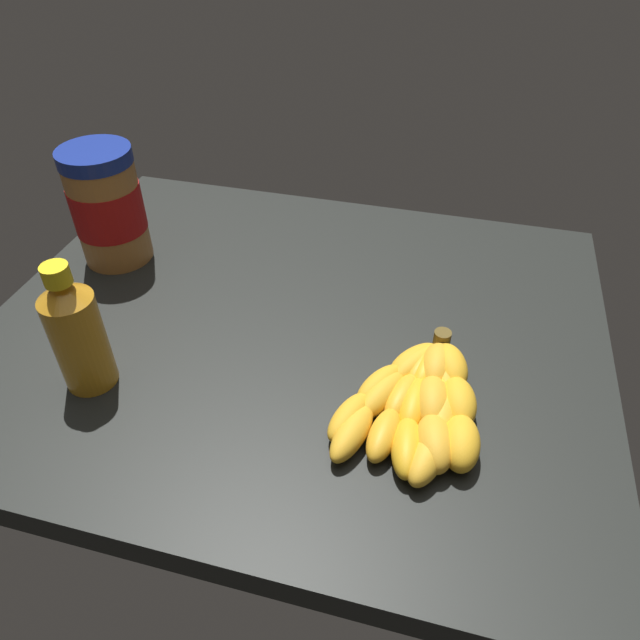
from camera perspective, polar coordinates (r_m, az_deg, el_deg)
name	(u,v)px	position (r cm, az deg, el deg)	size (l,w,h in cm)	color
ground_plane	(295,334)	(74.17, -2.43, -1.33)	(75.63, 63.52, 3.42)	black
banana_bunch	(420,400)	(62.50, 9.77, -7.70)	(15.76, 21.35, 3.72)	gold
peanut_butter_jar	(107,206)	(85.73, -20.02, 10.37)	(9.55, 9.55, 16.22)	#B27238
honey_bottle	(77,333)	(66.16, -22.61, -1.16)	(5.59, 5.59, 15.46)	orange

